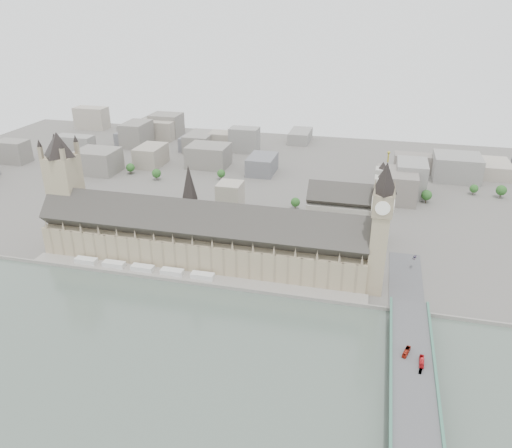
% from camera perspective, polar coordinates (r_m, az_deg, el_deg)
% --- Properties ---
extents(ground, '(900.00, 900.00, 0.00)m').
position_cam_1_polar(ground, '(397.72, -7.12, -5.71)').
color(ground, '#595651').
rests_on(ground, ground).
extents(river_thames, '(600.00, 600.00, 0.00)m').
position_cam_1_polar(river_thames, '(283.22, -19.80, -22.00)').
color(river_thames, '#4F5D53').
rests_on(river_thames, ground).
extents(embankment_wall, '(600.00, 1.50, 3.00)m').
position_cam_1_polar(embankment_wall, '(385.03, -7.92, -6.60)').
color(embankment_wall, slate).
rests_on(embankment_wall, ground).
extents(river_terrace, '(270.00, 15.00, 2.00)m').
position_cam_1_polar(river_terrace, '(391.23, -7.52, -6.12)').
color(river_terrace, slate).
rests_on(river_terrace, ground).
extents(terrace_tents, '(118.00, 7.00, 4.00)m').
position_cam_1_polar(terrace_tents, '(405.20, -12.82, -4.92)').
color(terrace_tents, silver).
rests_on(terrace_tents, river_terrace).
extents(palace_of_westminster, '(265.00, 40.73, 55.44)m').
position_cam_1_polar(palace_of_westminster, '(403.23, -6.31, -1.56)').
color(palace_of_westminster, gray).
rests_on(palace_of_westminster, ground).
extents(elizabeth_tower, '(17.00, 17.00, 107.50)m').
position_cam_1_polar(elizabeth_tower, '(356.02, 14.10, 0.42)').
color(elizabeth_tower, gray).
rests_on(elizabeth_tower, ground).
extents(victoria_tower, '(30.00, 30.00, 100.00)m').
position_cam_1_polar(victoria_tower, '(450.65, -21.02, 4.25)').
color(victoria_tower, gray).
rests_on(victoria_tower, ground).
extents(central_tower, '(13.00, 13.00, 48.00)m').
position_cam_1_polar(central_tower, '(398.01, -7.60, 3.55)').
color(central_tower, gray).
rests_on(central_tower, ground).
extents(westminster_bridge, '(25.00, 325.00, 10.25)m').
position_cam_1_polar(westminster_bridge, '(303.60, 17.39, -16.55)').
color(westminster_bridge, '#474749').
rests_on(westminster_bridge, ground).
extents(bridge_parapets, '(25.00, 235.00, 1.15)m').
position_cam_1_polar(bridge_parapets, '(267.19, 17.89, -21.80)').
color(bridge_parapets, '#3D6F5B').
rests_on(bridge_parapets, westminster_bridge).
extents(westminster_abbey, '(68.00, 36.00, 64.00)m').
position_cam_1_polar(westminster_abbey, '(449.31, 10.45, 1.33)').
color(westminster_abbey, '#9E9A8E').
rests_on(westminster_abbey, ground).
extents(city_skyline_inland, '(720.00, 360.00, 38.00)m').
position_cam_1_polar(city_skyline_inland, '(605.96, 0.97, 7.26)').
color(city_skyline_inland, gray).
rests_on(city_skyline_inland, ground).
extents(park_trees, '(110.00, 30.00, 15.00)m').
position_cam_1_polar(park_trees, '(446.99, -5.69, -0.97)').
color(park_trees, '#1F4A1A').
rests_on(park_trees, ground).
extents(red_bus_north, '(5.32, 10.46, 2.84)m').
position_cam_1_polar(red_bus_north, '(310.75, 16.81, -13.81)').
color(red_bus_north, '#9F2112').
rests_on(red_bus_north, westminster_bridge).
extents(red_bus_south, '(2.95, 10.35, 2.85)m').
position_cam_1_polar(red_bus_south, '(306.41, 18.41, -14.68)').
color(red_bus_south, red).
rests_on(red_bus_south, westminster_bridge).
extents(car_silver, '(2.30, 4.46, 1.40)m').
position_cam_1_polar(car_silver, '(300.91, 18.27, -15.66)').
color(car_silver, gray).
rests_on(car_silver, westminster_bridge).
extents(car_approach, '(3.56, 5.77, 1.56)m').
position_cam_1_polar(car_approach, '(415.15, 17.66, -3.66)').
color(car_approach, gray).
rests_on(car_approach, westminster_bridge).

